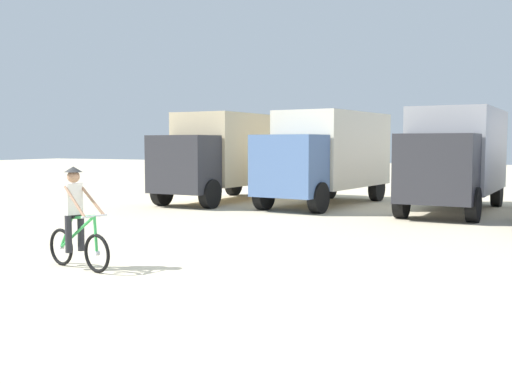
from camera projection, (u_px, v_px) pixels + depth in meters
ground_plane at (169, 279)px, 10.11m from camera, size 120.00×120.00×0.00m
box_truck_tan_camper at (226, 152)px, 23.78m from camera, size 2.69×6.85×3.35m
box_truck_cream_rv at (327, 153)px, 22.25m from camera, size 3.08×6.97×3.35m
box_truck_grey_hauler at (456, 154)px, 20.09m from camera, size 2.65×6.84×3.35m
cyclist_orange_shirt at (76, 221)px, 10.90m from camera, size 1.70×0.58×1.82m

